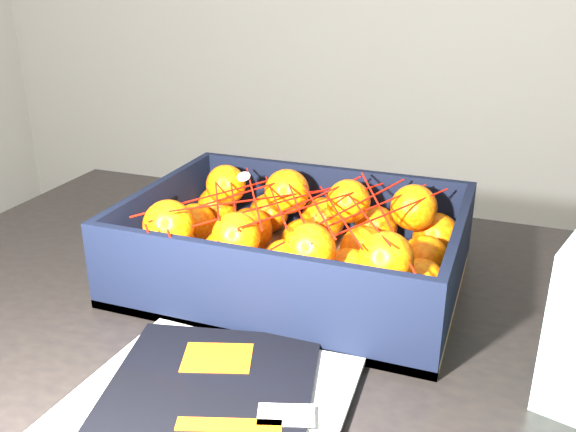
% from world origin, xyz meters
% --- Properties ---
extents(table, '(1.20, 0.80, 0.75)m').
position_xyz_m(table, '(0.31, -0.02, 0.65)').
color(table, black).
rests_on(table, ground).
extents(magazine_stack, '(0.29, 0.32, 0.02)m').
position_xyz_m(magazine_stack, '(0.31, -0.27, 0.76)').
color(magazine_stack, silver).
rests_on(magazine_stack, table).
extents(produce_crate, '(0.45, 0.34, 0.12)m').
position_xyz_m(produce_crate, '(0.30, 0.05, 0.79)').
color(produce_crate, '#906542').
rests_on(produce_crate, table).
extents(clementine_heap, '(0.43, 0.32, 0.12)m').
position_xyz_m(clementine_heap, '(0.30, 0.04, 0.81)').
color(clementine_heap, '#FF6305').
rests_on(clementine_heap, produce_crate).
extents(mesh_net, '(0.38, 0.30, 0.09)m').
position_xyz_m(mesh_net, '(0.29, 0.04, 0.87)').
color(mesh_net, '#BB1107').
rests_on(mesh_net, clementine_heap).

